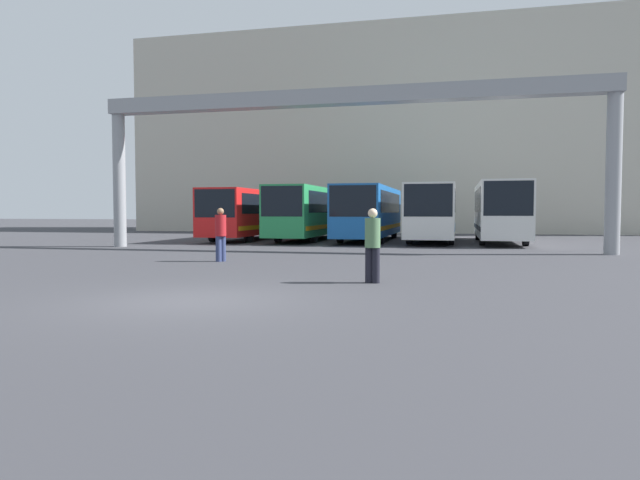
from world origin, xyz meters
The scene contains 10 objects.
ground_plane centered at (0.00, 0.00, 0.00)m, with size 200.00×200.00×0.00m, color #38383D.
building_backdrop centered at (0.00, 41.29, 8.43)m, with size 45.39×12.00×16.85m.
overhead_gantry centered at (0.00, 14.86, 5.87)m, with size 22.90×0.80×7.18m.
bus_slot_0 centered at (-7.38, 22.71, 1.74)m, with size 2.51×10.02×3.02m.
bus_slot_1 centered at (-3.69, 23.84, 1.82)m, with size 2.43×12.26×3.15m.
bus_slot_2 centered at (0.00, 23.46, 1.81)m, with size 2.60×11.51×3.14m.
bus_slot_3 centered at (3.69, 23.85, 1.83)m, with size 2.55×12.30×3.18m.
bus_slot_4 centered at (7.38, 22.95, 1.89)m, with size 2.46×10.48×3.28m.
pedestrian_near_center centered at (3.03, 3.59, 0.97)m, with size 0.38×0.38×1.82m.
pedestrian_mid_right centered at (-2.97, 8.27, 0.99)m, with size 0.39×0.39×1.87m.
Camera 1 is at (5.01, -10.22, 1.76)m, focal length 32.00 mm.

